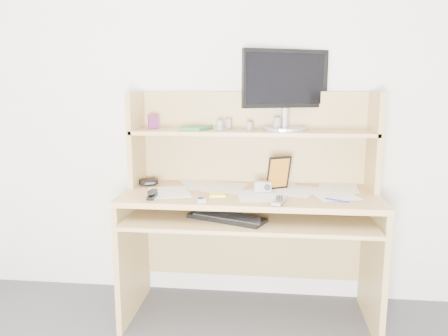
# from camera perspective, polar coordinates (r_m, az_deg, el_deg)

# --- Properties ---
(back_wall) EXTENTS (3.60, 0.04, 2.50)m
(back_wall) POSITION_cam_1_polar(r_m,az_deg,el_deg) (2.69, 3.89, 8.88)
(back_wall) COLOR white
(back_wall) RESTS_ON floor
(desk) EXTENTS (1.40, 0.70, 1.30)m
(desk) POSITION_cam_1_polar(r_m,az_deg,el_deg) (2.52, 3.51, -3.97)
(desk) COLOR tan
(desk) RESTS_ON floor
(paper_clutter) EXTENTS (1.32, 0.54, 0.01)m
(paper_clutter) POSITION_cam_1_polar(r_m,az_deg,el_deg) (2.43, 3.43, -3.10)
(paper_clutter) COLOR white
(paper_clutter) RESTS_ON desk
(keyboard) EXTENTS (0.43, 0.29, 0.03)m
(keyboard) POSITION_cam_1_polar(r_m,az_deg,el_deg) (2.26, 0.36, -6.45)
(keyboard) COLOR black
(keyboard) RESTS_ON desk
(tv_remote) EXTENTS (0.08, 0.17, 0.02)m
(tv_remote) POSITION_cam_1_polar(r_m,az_deg,el_deg) (2.20, 7.23, -4.26)
(tv_remote) COLOR gray
(tv_remote) RESTS_ON paper_clutter
(flip_phone) EXTENTS (0.06, 0.09, 0.02)m
(flip_phone) POSITION_cam_1_polar(r_m,az_deg,el_deg) (2.22, -3.05, -4.03)
(flip_phone) COLOR #B0B0B3
(flip_phone) RESTS_ON paper_clutter
(stapler) EXTENTS (0.04, 0.12, 0.04)m
(stapler) POSITION_cam_1_polar(r_m,az_deg,el_deg) (2.32, -9.37, -3.29)
(stapler) COLOR black
(stapler) RESTS_ON paper_clutter
(wallet) EXTENTS (0.13, 0.13, 0.03)m
(wallet) POSITION_cam_1_polar(r_m,az_deg,el_deg) (2.65, -9.92, -1.74)
(wallet) COLOR black
(wallet) RESTS_ON paper_clutter
(sticky_note_pad) EXTENTS (0.10, 0.10, 0.01)m
(sticky_note_pad) POSITION_cam_1_polar(r_m,az_deg,el_deg) (2.35, -0.91, -3.48)
(sticky_note_pad) COLOR yellow
(sticky_note_pad) RESTS_ON desk
(digital_camera) EXTENTS (0.10, 0.05, 0.06)m
(digital_camera) POSITION_cam_1_polar(r_m,az_deg,el_deg) (2.41, 5.06, -2.44)
(digital_camera) COLOR #A6A6A8
(digital_camera) RESTS_ON paper_clutter
(game_case) EXTENTS (0.13, 0.08, 0.19)m
(game_case) POSITION_cam_1_polar(r_m,az_deg,el_deg) (2.47, 7.15, -0.63)
(game_case) COLOR black
(game_case) RESTS_ON paper_clutter
(blue_pen) EXTENTS (0.11, 0.07, 0.01)m
(blue_pen) POSITION_cam_1_polar(r_m,az_deg,el_deg) (2.29, 14.58, -4.10)
(blue_pen) COLOR #1A19BD
(blue_pen) RESTS_ON paper_clutter
(card_box) EXTENTS (0.06, 0.05, 0.08)m
(card_box) POSITION_cam_1_polar(r_m,az_deg,el_deg) (2.62, -9.22, 5.96)
(card_box) COLOR maroon
(card_box) RESTS_ON desk
(shelf_book) EXTENTS (0.18, 0.21, 0.02)m
(shelf_book) POSITION_cam_1_polar(r_m,az_deg,el_deg) (2.54, -3.66, 5.20)
(shelf_book) COLOR #358556
(shelf_book) RESTS_ON desk
(chip_stack_a) EXTENTS (0.05, 0.05, 0.06)m
(chip_stack_a) POSITION_cam_1_polar(r_m,az_deg,el_deg) (2.50, -0.57, 5.59)
(chip_stack_a) COLOR black
(chip_stack_a) RESTS_ON desk
(chip_stack_b) EXTENTS (0.05, 0.05, 0.06)m
(chip_stack_b) POSITION_cam_1_polar(r_m,az_deg,el_deg) (2.58, 0.62, 5.79)
(chip_stack_b) COLOR white
(chip_stack_b) RESTS_ON desk
(chip_stack_c) EXTENTS (0.04, 0.04, 0.05)m
(chip_stack_c) POSITION_cam_1_polar(r_m,az_deg,el_deg) (2.51, 3.34, 5.48)
(chip_stack_c) COLOR black
(chip_stack_c) RESTS_ON desk
(chip_stack_d) EXTENTS (0.05, 0.05, 0.07)m
(chip_stack_d) POSITION_cam_1_polar(r_m,az_deg,el_deg) (2.54, 6.92, 5.75)
(chip_stack_d) COLOR silver
(chip_stack_d) RESTS_ON desk
(monitor) EXTENTS (0.49, 0.29, 0.46)m
(monitor) POSITION_cam_1_polar(r_m,az_deg,el_deg) (2.56, 8.05, 10.39)
(monitor) COLOR #B8B7BD
(monitor) RESTS_ON desk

